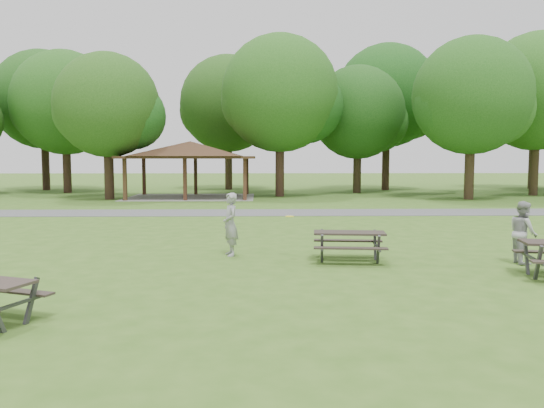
{
  "coord_description": "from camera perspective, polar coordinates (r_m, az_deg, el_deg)",
  "views": [
    {
      "loc": [
        0.66,
        -11.54,
        2.66
      ],
      "look_at": [
        1.0,
        4.0,
        1.3
      ],
      "focal_mm": 35.0,
      "sensor_mm": 36.0,
      "label": 1
    }
  ],
  "objects": [
    {
      "name": "frisbee_catcher",
      "position": [
        14.76,
        25.4,
        -2.76
      ],
      "size": [
        0.65,
        0.8,
        1.58
      ],
      "primitive_type": "imported",
      "rotation": [
        0.0,
        0.0,
        1.51
      ],
      "color": "#A4A4A7",
      "rests_on": "ground"
    },
    {
      "name": "frisbee_in_flight",
      "position": [
        14.13,
        1.93,
        -1.34
      ],
      "size": [
        0.27,
        0.27,
        0.02
      ],
      "color": "yellow",
      "rests_on": "ground"
    },
    {
      "name": "tree_row_d",
      "position": [
        35.52,
        -17.16,
        9.8
      ],
      "size": [
        6.93,
        6.6,
        9.27
      ],
      "color": "black",
      "rests_on": "ground"
    },
    {
      "name": "picnic_table_middle",
      "position": [
        13.78,
        8.31,
        -3.73
      ],
      "size": [
        1.96,
        1.64,
        0.79
      ],
      "color": "#2A231E",
      "rests_on": "ground"
    },
    {
      "name": "tree_row_h",
      "position": [
        42.08,
        26.74,
        10.43
      ],
      "size": [
        8.61,
        8.2,
        11.37
      ],
      "color": "#302215",
      "rests_on": "ground"
    },
    {
      "name": "tree_deep_c",
      "position": [
        45.05,
        12.38,
        10.98
      ],
      "size": [
        8.82,
        8.4,
        11.9
      ],
      "color": "black",
      "rests_on": "ground"
    },
    {
      "name": "tree_row_c",
      "position": [
        43.27,
        -21.25,
        9.81
      ],
      "size": [
        8.19,
        7.8,
        10.67
      ],
      "color": "black",
      "rests_on": "ground"
    },
    {
      "name": "tree_row_g",
      "position": [
        36.34,
        20.8,
        10.47
      ],
      "size": [
        7.77,
        7.4,
        10.25
      ],
      "color": "#302115",
      "rests_on": "ground"
    },
    {
      "name": "frisbee_thrower",
      "position": [
        14.41,
        -4.49,
        -2.19
      ],
      "size": [
        0.58,
        0.72,
        1.72
      ],
      "primitive_type": "imported",
      "rotation": [
        0.0,
        0.0,
        -1.26
      ],
      "color": "gray",
      "rests_on": "ground"
    },
    {
      "name": "ground",
      "position": [
        11.86,
        -4.45,
        -7.98
      ],
      "size": [
        160.0,
        160.0,
        0.0
      ],
      "primitive_type": "plane",
      "color": "#38601B",
      "rests_on": "ground"
    },
    {
      "name": "tree_deep_d",
      "position": [
        50.98,
        26.5,
        9.39
      ],
      "size": [
        8.4,
        8.0,
        11.27
      ],
      "color": "black",
      "rests_on": "ground"
    },
    {
      "name": "pavilion",
      "position": [
        35.84,
        -8.77,
        5.59
      ],
      "size": [
        8.6,
        7.01,
        3.76
      ],
      "color": "#372314",
      "rests_on": "ground"
    },
    {
      "name": "tree_deep_a",
      "position": [
        47.64,
        -23.26,
        9.98
      ],
      "size": [
        8.4,
        8.0,
        11.38
      ],
      "color": "black",
      "rests_on": "ground"
    },
    {
      "name": "tree_row_e",
      "position": [
        36.82,
        1.01,
        11.43
      ],
      "size": [
        8.4,
        8.0,
        11.02
      ],
      "color": "#321E16",
      "rests_on": "ground"
    },
    {
      "name": "tree_row_f",
      "position": [
        40.87,
        9.34,
        9.4
      ],
      "size": [
        7.35,
        7.0,
        9.55
      ],
      "color": "black",
      "rests_on": "ground"
    },
    {
      "name": "tree_deep_b",
      "position": [
        44.84,
        -4.61,
        10.39
      ],
      "size": [
        8.4,
        8.0,
        11.13
      ],
      "color": "#322116",
      "rests_on": "ground"
    },
    {
      "name": "asphalt_path",
      "position": [
        25.68,
        -2.72,
        -0.93
      ],
      "size": [
        120.0,
        3.2,
        0.02
      ],
      "primitive_type": "cube",
      "color": "#4E4E51",
      "rests_on": "ground"
    }
  ]
}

